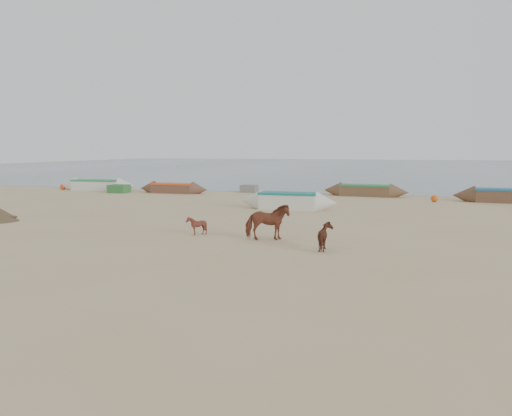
{
  "coord_description": "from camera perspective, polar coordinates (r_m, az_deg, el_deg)",
  "views": [
    {
      "loc": [
        5.42,
        -14.9,
        3.35
      ],
      "look_at": [
        0.0,
        4.0,
        1.0
      ],
      "focal_mm": 35.0,
      "sensor_mm": 36.0,
      "label": 1
    }
  ],
  "objects": [
    {
      "name": "waterline_canoes",
      "position": [
        35.38,
        13.8,
        1.85
      ],
      "size": [
        49.56,
        3.95,
        0.86
      ],
      "color": "silver",
      "rests_on": "ground"
    },
    {
      "name": "calf_front",
      "position": [
        19.55,
        -6.82,
        -2.0
      ],
      "size": [
        0.68,
        0.6,
        0.74
      ],
      "primitive_type": "imported",
      "rotation": [
        0.0,
        0.0,
        -1.58
      ],
      "color": "#55231B",
      "rests_on": "ground"
    },
    {
      "name": "ground",
      "position": [
        16.21,
        -3.91,
        -5.13
      ],
      "size": [
        140.0,
        140.0,
        0.0
      ],
      "primitive_type": "plane",
      "color": "tan",
      "rests_on": "ground"
    },
    {
      "name": "near_canoe",
      "position": [
        27.65,
        3.71,
        0.82
      ],
      "size": [
        5.41,
        1.29,
        0.94
      ],
      "primitive_type": null,
      "rotation": [
        0.0,
        0.0,
        0.01
      ],
      "color": "silver",
      "rests_on": "ground"
    },
    {
      "name": "sea",
      "position": [
        97.11,
        12.83,
        4.67
      ],
      "size": [
        160.0,
        160.0,
        0.0
      ],
      "primitive_type": "plane",
      "color": "slate",
      "rests_on": "ground"
    },
    {
      "name": "cow_adult",
      "position": [
        18.26,
        1.3,
        -1.6
      ],
      "size": [
        1.75,
        1.17,
        1.35
      ],
      "primitive_type": "imported",
      "rotation": [
        0.0,
        0.0,
        1.87
      ],
      "color": "brown",
      "rests_on": "ground"
    },
    {
      "name": "calf_right",
      "position": [
        16.64,
        8.06,
        -3.27
      ],
      "size": [
        1.12,
        1.17,
        0.91
      ],
      "primitive_type": "imported",
      "rotation": [
        0.0,
        0.0,
        2.08
      ],
      "color": "brown",
      "rests_on": "ground"
    },
    {
      "name": "beach_clutter",
      "position": [
        34.84,
        13.69,
        1.6
      ],
      "size": [
        42.41,
        4.3,
        0.64
      ],
      "color": "#306B34",
      "rests_on": "ground"
    }
  ]
}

